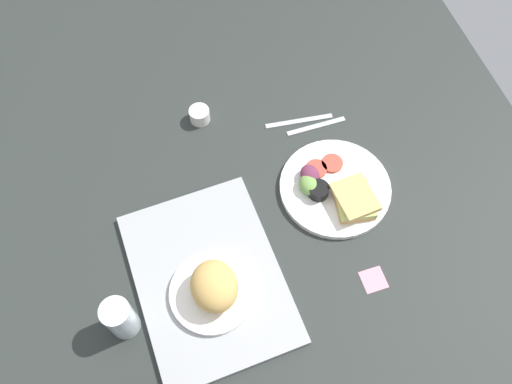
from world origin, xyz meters
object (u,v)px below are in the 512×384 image
plate_with_salad (335,188)px  espresso_cup (200,115)px  fork (316,126)px  serving_tray (208,277)px  drinking_glass (120,318)px  bread_plate_near (214,288)px  knife (299,121)px  sticky_note (374,280)px

plate_with_salad → espresso_cup: 42.44cm
plate_with_salad → fork: plate_with_salad is taller
fork → serving_tray: bearing=39.6°
serving_tray → fork: (34.32, -39.07, -0.55)cm
plate_with_salad → drinking_glass: (-19.09, 57.21, 4.28)cm
drinking_glass → espresso_cup: drinking_glass is taller
serving_tray → drinking_glass: (-5.43, 20.55, 5.18)cm
espresso_cup → serving_tray: bearing=169.1°
bread_plate_near → espresso_cup: (50.15, -8.35, -3.54)cm
serving_tray → drinking_glass: bearing=104.8°
plate_with_salad → espresso_cup: size_ratio=5.10×
bread_plate_near → plate_with_salad: (18.12, -36.19, -3.84)cm
knife → sticky_note: 48.60cm
knife → sticky_note: knife is taller
drinking_glass → espresso_cup: (51.12, -29.38, -3.98)cm
serving_tray → drinking_glass: drinking_glass is taller
serving_tray → knife: 51.22cm
serving_tray → espresso_cup: (45.69, -8.82, 1.20)cm
serving_tray → fork: serving_tray is taller
drinking_glass → sticky_note: 58.50cm
bread_plate_near → espresso_cup: bearing=-9.5°
fork → bread_plate_near: bearing=43.4°
espresso_cup → fork: 32.36cm
plate_with_salad → sticky_note: 24.95cm
sticky_note → fork: bearing=-2.2°
serving_tray → knife: bearing=-43.2°
knife → plate_with_salad: bearing=98.8°
bread_plate_near → espresso_cup: 50.96cm
fork → knife: size_ratio=0.89×
espresso_cup → fork: bearing=-110.6°
serving_tray → sticky_note: bearing=-106.7°
espresso_cup → sticky_note: espresso_cup is taller
sticky_note → serving_tray: bearing=73.3°
bread_plate_near → plate_with_salad: 40.65cm
drinking_glass → fork: drinking_glass is taller
fork → sticky_note: 45.58cm
fork → sticky_note: fork is taller
serving_tray → bread_plate_near: size_ratio=2.28×
bread_plate_near → plate_with_salad: bearing=-63.4°
serving_tray → espresso_cup: 46.55cm
bread_plate_near → drinking_glass: 21.06cm
espresso_cup → knife: espresso_cup is taller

